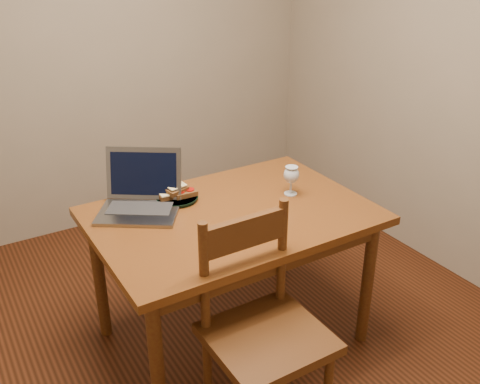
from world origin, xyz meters
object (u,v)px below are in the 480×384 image
plate (177,198)px  milk_glass (291,180)px  table (232,228)px  chair (264,323)px  laptop (141,194)px

plate → milk_glass: milk_glass is taller
table → chair: (-0.17, -0.54, -0.12)m
milk_glass → table: bearing=-177.4°
chair → laptop: laptop is taller
chair → laptop: 0.88m
table → chair: bearing=-107.5°
table → laptop: 0.47m
chair → table: bearing=72.3°
chair → laptop: bearing=102.0°
table → laptop: (-0.35, 0.27, 0.16)m
table → plate: (-0.17, 0.25, 0.09)m
table → milk_glass: 0.39m
plate → milk_glass: 0.58m
table → laptop: size_ratio=2.64×
plate → laptop: 0.19m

